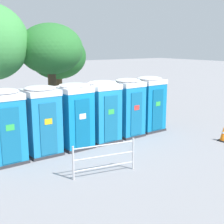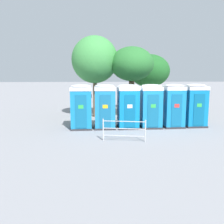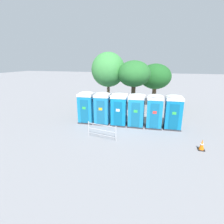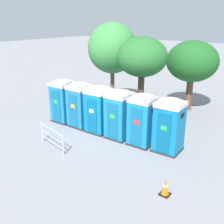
# 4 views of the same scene
# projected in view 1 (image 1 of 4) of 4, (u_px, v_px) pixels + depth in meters

# --- Properties ---
(ground_plane) EXTENTS (120.00, 120.00, 0.00)m
(ground_plane) POSITION_uv_depth(u_px,v_px,m) (86.00, 142.00, 12.92)
(ground_plane) COLOR gray
(portapotty_0) EXTENTS (1.26, 1.25, 2.54)m
(portapotty_0) POSITION_uv_depth(u_px,v_px,m) (4.00, 126.00, 10.47)
(portapotty_0) COLOR #2D2D33
(portapotty_0) RESTS_ON ground
(portapotty_1) EXTENTS (1.22, 1.23, 2.54)m
(portapotty_1) POSITION_uv_depth(u_px,v_px,m) (42.00, 120.00, 11.26)
(portapotty_1) COLOR #2D2D33
(portapotty_1) RESTS_ON ground
(portapotty_2) EXTENTS (1.26, 1.27, 2.54)m
(portapotty_2) POSITION_uv_depth(u_px,v_px,m) (74.00, 115.00, 12.02)
(portapotty_2) COLOR #2D2D33
(portapotty_2) RESTS_ON ground
(portapotty_3) EXTENTS (1.22, 1.22, 2.54)m
(portapotty_3) POSITION_uv_depth(u_px,v_px,m) (103.00, 111.00, 12.81)
(portapotty_3) COLOR #2D2D33
(portapotty_3) RESTS_ON ground
(portapotty_4) EXTENTS (1.21, 1.25, 2.54)m
(portapotty_4) POSITION_uv_depth(u_px,v_px,m) (128.00, 107.00, 13.62)
(portapotty_4) COLOR #2D2D33
(portapotty_4) RESTS_ON ground
(portapotty_5) EXTENTS (1.28, 1.26, 2.54)m
(portapotty_5) POSITION_uv_depth(u_px,v_px,m) (149.00, 103.00, 14.47)
(portapotty_5) COLOR #2D2D33
(portapotty_5) RESTS_ON ground
(street_tree_1) EXTENTS (3.00, 3.00, 4.94)m
(street_tree_1) POSITION_uv_depth(u_px,v_px,m) (51.00, 50.00, 14.53)
(street_tree_1) COLOR #4C3826
(street_tree_1) RESTS_ON ground
(street_tree_2) EXTENTS (3.33, 3.33, 4.61)m
(street_tree_2) POSITION_uv_depth(u_px,v_px,m) (58.00, 57.00, 18.25)
(street_tree_2) COLOR brown
(street_tree_2) RESTS_ON ground
(traffic_cone) EXTENTS (0.36, 0.36, 0.64)m
(traffic_cone) POSITION_uv_depth(u_px,v_px,m) (223.00, 134.00, 13.00)
(traffic_cone) COLOR black
(traffic_cone) RESTS_ON ground
(event_barrier) EXTENTS (2.03, 0.41, 1.05)m
(event_barrier) POSITION_uv_depth(u_px,v_px,m) (104.00, 157.00, 9.60)
(event_barrier) COLOR #B7B7BC
(event_barrier) RESTS_ON ground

